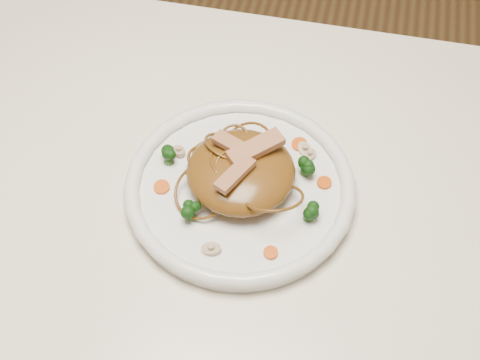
# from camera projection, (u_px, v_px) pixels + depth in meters

# --- Properties ---
(table) EXTENTS (1.20, 0.80, 0.75)m
(table) POSITION_uv_depth(u_px,v_px,m) (193.00, 244.00, 0.90)
(table) COLOR beige
(table) RESTS_ON ground
(plate) EXTENTS (0.33, 0.33, 0.02)m
(plate) POSITION_uv_depth(u_px,v_px,m) (240.00, 190.00, 0.83)
(plate) COLOR white
(plate) RESTS_ON table
(noodle_mound) EXTENTS (0.17, 0.17, 0.05)m
(noodle_mound) POSITION_uv_depth(u_px,v_px,m) (241.00, 171.00, 0.81)
(noodle_mound) COLOR brown
(noodle_mound) RESTS_ON plate
(chicken_a) EXTENTS (0.07, 0.07, 0.01)m
(chicken_a) POSITION_uv_depth(u_px,v_px,m) (256.00, 148.00, 0.79)
(chicken_a) COLOR tan
(chicken_a) RESTS_ON noodle_mound
(chicken_b) EXTENTS (0.06, 0.04, 0.01)m
(chicken_b) POSITION_uv_depth(u_px,v_px,m) (234.00, 146.00, 0.80)
(chicken_b) COLOR tan
(chicken_b) RESTS_ON noodle_mound
(chicken_c) EXTENTS (0.04, 0.06, 0.01)m
(chicken_c) POSITION_uv_depth(u_px,v_px,m) (235.00, 174.00, 0.77)
(chicken_c) COLOR tan
(chicken_c) RESTS_ON noodle_mound
(broccoli_0) EXTENTS (0.04, 0.04, 0.03)m
(broccoli_0) POSITION_uv_depth(u_px,v_px,m) (306.00, 165.00, 0.82)
(broccoli_0) COLOR #0C390B
(broccoli_0) RESTS_ON plate
(broccoli_1) EXTENTS (0.03, 0.03, 0.03)m
(broccoli_1) POSITION_uv_depth(u_px,v_px,m) (168.00, 156.00, 0.84)
(broccoli_1) COLOR #0C390B
(broccoli_1) RESTS_ON plate
(broccoli_2) EXTENTS (0.03, 0.03, 0.03)m
(broccoli_2) POSITION_uv_depth(u_px,v_px,m) (191.00, 210.00, 0.78)
(broccoli_2) COLOR #0C390B
(broccoli_2) RESTS_ON plate
(broccoli_3) EXTENTS (0.03, 0.03, 0.03)m
(broccoli_3) POSITION_uv_depth(u_px,v_px,m) (309.00, 212.00, 0.78)
(broccoli_3) COLOR #0C390B
(broccoli_3) RESTS_ON plate
(carrot_0) EXTENTS (0.02, 0.02, 0.00)m
(carrot_0) POSITION_uv_depth(u_px,v_px,m) (299.00, 144.00, 0.86)
(carrot_0) COLOR #DF5008
(carrot_0) RESTS_ON plate
(carrot_1) EXTENTS (0.02, 0.02, 0.00)m
(carrot_1) POSITION_uv_depth(u_px,v_px,m) (162.00, 187.00, 0.82)
(carrot_1) COLOR #DF5008
(carrot_1) RESTS_ON plate
(carrot_2) EXTENTS (0.02, 0.02, 0.00)m
(carrot_2) POSITION_uv_depth(u_px,v_px,m) (324.00, 183.00, 0.82)
(carrot_2) COLOR #DF5008
(carrot_2) RESTS_ON plate
(carrot_3) EXTENTS (0.03, 0.03, 0.00)m
(carrot_3) POSITION_uv_depth(u_px,v_px,m) (235.00, 137.00, 0.87)
(carrot_3) COLOR #DF5008
(carrot_3) RESTS_ON plate
(carrot_4) EXTENTS (0.02, 0.02, 0.00)m
(carrot_4) POSITION_uv_depth(u_px,v_px,m) (271.00, 253.00, 0.76)
(carrot_4) COLOR #DF5008
(carrot_4) RESTS_ON plate
(mushroom_0) EXTENTS (0.03, 0.03, 0.01)m
(mushroom_0) POSITION_uv_depth(u_px,v_px,m) (211.00, 249.00, 0.76)
(mushroom_0) COLOR #C0AB90
(mushroom_0) RESTS_ON plate
(mushroom_1) EXTENTS (0.03, 0.03, 0.01)m
(mushroom_1) POSITION_uv_depth(u_px,v_px,m) (310.00, 155.00, 0.85)
(mushroom_1) COLOR #C0AB90
(mushroom_1) RESTS_ON plate
(mushroom_2) EXTENTS (0.03, 0.03, 0.01)m
(mushroom_2) POSITION_uv_depth(u_px,v_px,m) (179.00, 151.00, 0.86)
(mushroom_2) COLOR #C0AB90
(mushroom_2) RESTS_ON plate
(mushroom_3) EXTENTS (0.03, 0.03, 0.01)m
(mushroom_3) POSITION_uv_depth(u_px,v_px,m) (305.00, 150.00, 0.86)
(mushroom_3) COLOR #C0AB90
(mushroom_3) RESTS_ON plate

